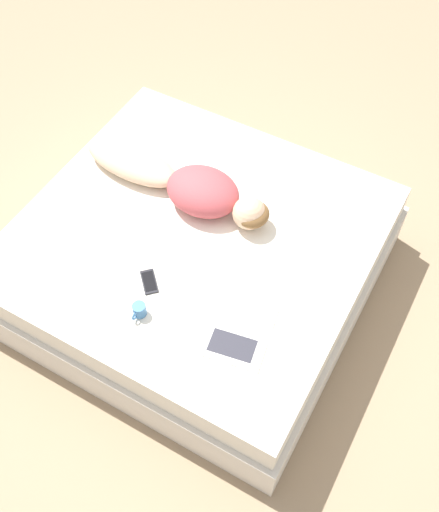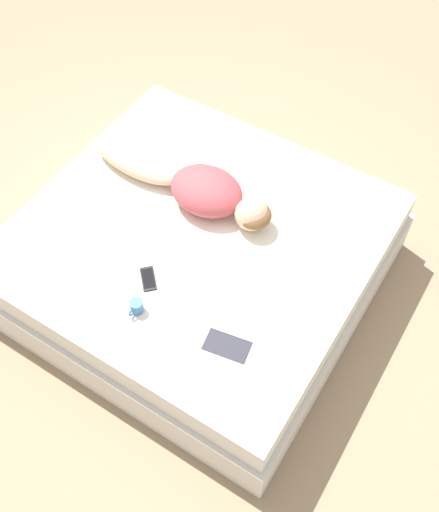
{
  "view_description": "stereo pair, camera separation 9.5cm",
  "coord_description": "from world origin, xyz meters",
  "px_view_note": "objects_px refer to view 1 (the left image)",
  "views": [
    {
      "loc": [
        1.78,
        1.16,
        3.21
      ],
      "look_at": [
        0.11,
        0.22,
        0.56
      ],
      "focal_mm": 42.0,
      "sensor_mm": 36.0,
      "label": 1
    },
    {
      "loc": [
        1.73,
        1.25,
        3.21
      ],
      "look_at": [
        0.11,
        0.22,
        0.56
      ],
      "focal_mm": 42.0,
      "sensor_mm": 36.0,
      "label": 2
    }
  ],
  "objects_px": {
    "open_magazine": "(238,330)",
    "cell_phone": "(149,282)",
    "person": "(185,184)",
    "coffee_mug": "(139,310)"
  },
  "relations": [
    {
      "from": "person",
      "to": "open_magazine",
      "type": "bearing_deg",
      "value": 49.19
    },
    {
      "from": "open_magazine",
      "to": "cell_phone",
      "type": "relative_size",
      "value": 2.82
    },
    {
      "from": "coffee_mug",
      "to": "cell_phone",
      "type": "xyz_separation_m",
      "value": [
        -0.19,
        -0.07,
        -0.03
      ]
    },
    {
      "from": "coffee_mug",
      "to": "cell_phone",
      "type": "height_order",
      "value": "coffee_mug"
    },
    {
      "from": "open_magazine",
      "to": "cell_phone",
      "type": "bearing_deg",
      "value": -102.67
    },
    {
      "from": "open_magazine",
      "to": "coffee_mug",
      "type": "height_order",
      "value": "coffee_mug"
    },
    {
      "from": "person",
      "to": "open_magazine",
      "type": "height_order",
      "value": "person"
    },
    {
      "from": "open_magazine",
      "to": "coffee_mug",
      "type": "xyz_separation_m",
      "value": [
        0.17,
        -0.49,
        0.03
      ]
    },
    {
      "from": "cell_phone",
      "to": "person",
      "type": "bearing_deg",
      "value": -120.87
    },
    {
      "from": "open_magazine",
      "to": "coffee_mug",
      "type": "relative_size",
      "value": 4.56
    }
  ]
}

